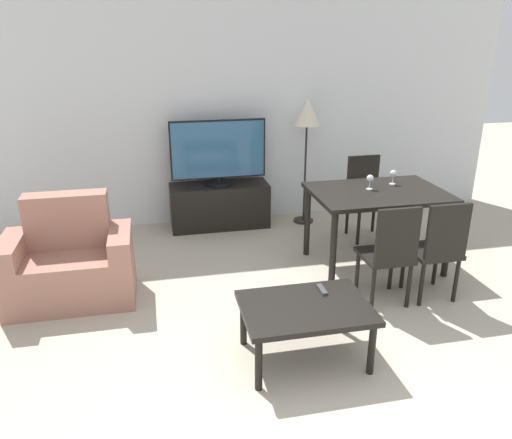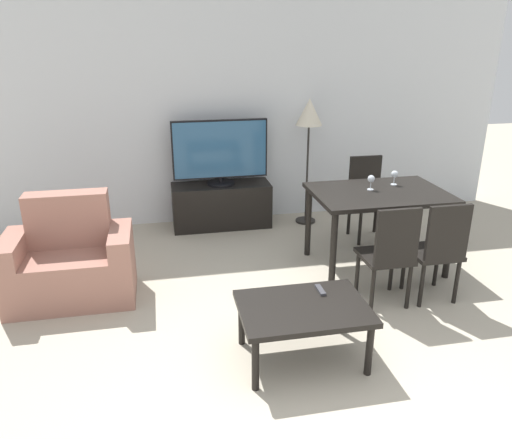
{
  "view_description": "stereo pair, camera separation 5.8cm",
  "coord_description": "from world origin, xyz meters",
  "px_view_note": "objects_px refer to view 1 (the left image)",
  "views": [
    {
      "loc": [
        -0.93,
        -2.19,
        2.2
      ],
      "look_at": [
        -0.06,
        1.81,
        0.65
      ],
      "focal_mm": 35.0,
      "sensor_mm": 36.0,
      "label": 1
    },
    {
      "loc": [
        -0.87,
        -2.2,
        2.2
      ],
      "look_at": [
        -0.06,
        1.81,
        0.65
      ],
      "focal_mm": 35.0,
      "sensor_mm": 36.0,
      "label": 2
    }
  ],
  "objects_px": {
    "tv_stand": "(220,205)",
    "dining_table": "(377,200)",
    "dining_chair_near": "(390,251)",
    "floor_lamp": "(307,118)",
    "coffee_table": "(305,312)",
    "wine_glass_center": "(370,179)",
    "wine_glass_left": "(393,174)",
    "dining_chair_far": "(365,194)",
    "dining_chair_near_right": "(438,246)",
    "remote_primary": "(322,290)",
    "tv": "(218,152)",
    "armchair": "(70,265)"
  },
  "relations": [
    {
      "from": "armchair",
      "to": "dining_chair_near_right",
      "type": "relative_size",
      "value": 1.16
    },
    {
      "from": "remote_primary",
      "to": "tv",
      "type": "bearing_deg",
      "value": 98.82
    },
    {
      "from": "tv",
      "to": "dining_chair_near_right",
      "type": "xyz_separation_m",
      "value": [
        1.56,
        -2.12,
        -0.4
      ]
    },
    {
      "from": "coffee_table",
      "to": "wine_glass_center",
      "type": "relative_size",
      "value": 6.1
    },
    {
      "from": "floor_lamp",
      "to": "tv_stand",
      "type": "bearing_deg",
      "value": 176.38
    },
    {
      "from": "armchair",
      "to": "tv_stand",
      "type": "bearing_deg",
      "value": 44.0
    },
    {
      "from": "floor_lamp",
      "to": "wine_glass_left",
      "type": "distance_m",
      "value": 1.32
    },
    {
      "from": "dining_chair_far",
      "to": "dining_chair_near_right",
      "type": "xyz_separation_m",
      "value": [
        0.0,
        -1.5,
        0.0
      ]
    },
    {
      "from": "armchair",
      "to": "remote_primary",
      "type": "xyz_separation_m",
      "value": [
        1.89,
        -1.07,
        0.11
      ]
    },
    {
      "from": "dining_chair_near_right",
      "to": "dining_chair_far",
      "type": "bearing_deg",
      "value": 90.0
    },
    {
      "from": "tv",
      "to": "dining_chair_near",
      "type": "height_order",
      "value": "tv"
    },
    {
      "from": "coffee_table",
      "to": "dining_chair_near",
      "type": "distance_m",
      "value": 1.08
    },
    {
      "from": "floor_lamp",
      "to": "remote_primary",
      "type": "relative_size",
      "value": 9.94
    },
    {
      "from": "armchair",
      "to": "wine_glass_center",
      "type": "relative_size",
      "value": 7.22
    },
    {
      "from": "wine_glass_center",
      "to": "tv_stand",
      "type": "bearing_deg",
      "value": 134.03
    },
    {
      "from": "tv",
      "to": "dining_chair_far",
      "type": "bearing_deg",
      "value": -21.87
    },
    {
      "from": "armchair",
      "to": "dining_chair_near",
      "type": "distance_m",
      "value": 2.71
    },
    {
      "from": "armchair",
      "to": "coffee_table",
      "type": "height_order",
      "value": "armchair"
    },
    {
      "from": "dining_chair_near",
      "to": "floor_lamp",
      "type": "distance_m",
      "value": 2.2
    },
    {
      "from": "dining_chair_near",
      "to": "coffee_table",
      "type": "bearing_deg",
      "value": -147.65
    },
    {
      "from": "coffee_table",
      "to": "dining_table",
      "type": "bearing_deg",
      "value": 49.57
    },
    {
      "from": "dining_chair_near_right",
      "to": "coffee_table",
      "type": "bearing_deg",
      "value": -156.94
    },
    {
      "from": "dining_chair_near_right",
      "to": "remote_primary",
      "type": "distance_m",
      "value": 1.23
    },
    {
      "from": "coffee_table",
      "to": "wine_glass_center",
      "type": "height_order",
      "value": "wine_glass_center"
    },
    {
      "from": "coffee_table",
      "to": "dining_chair_near_right",
      "type": "height_order",
      "value": "dining_chair_near_right"
    },
    {
      "from": "dining_table",
      "to": "dining_chair_far",
      "type": "distance_m",
      "value": 0.8
    },
    {
      "from": "tv",
      "to": "dining_table",
      "type": "bearing_deg",
      "value": -45.75
    },
    {
      "from": "tv_stand",
      "to": "wine_glass_left",
      "type": "relative_size",
      "value": 7.87
    },
    {
      "from": "dining_chair_near_right",
      "to": "dining_chair_near",
      "type": "bearing_deg",
      "value": 180.0
    },
    {
      "from": "armchair",
      "to": "tv",
      "type": "relative_size",
      "value": 0.97
    },
    {
      "from": "wine_glass_left",
      "to": "dining_table",
      "type": "bearing_deg",
      "value": -143.4
    },
    {
      "from": "dining_chair_near",
      "to": "wine_glass_left",
      "type": "height_order",
      "value": "wine_glass_left"
    },
    {
      "from": "tv_stand",
      "to": "remote_primary",
      "type": "xyz_separation_m",
      "value": [
        0.39,
        -2.52,
        0.18
      ]
    },
    {
      "from": "dining_chair_far",
      "to": "wine_glass_left",
      "type": "xyz_separation_m",
      "value": [
        0.01,
        -0.58,
        0.38
      ]
    },
    {
      "from": "dining_chair_near_right",
      "to": "dining_table",
      "type": "bearing_deg",
      "value": 106.44
    },
    {
      "from": "dining_chair_near",
      "to": "dining_chair_near_right",
      "type": "distance_m",
      "value": 0.44
    },
    {
      "from": "tv_stand",
      "to": "dining_chair_far",
      "type": "distance_m",
      "value": 1.7
    },
    {
      "from": "remote_primary",
      "to": "dining_chair_far",
      "type": "bearing_deg",
      "value": 58.35
    },
    {
      "from": "armchair",
      "to": "wine_glass_center",
      "type": "bearing_deg",
      "value": 2.79
    },
    {
      "from": "dining_chair_near",
      "to": "wine_glass_center",
      "type": "relative_size",
      "value": 6.22
    },
    {
      "from": "dining_chair_far",
      "to": "dining_chair_near_right",
      "type": "distance_m",
      "value": 1.5
    },
    {
      "from": "tv_stand",
      "to": "dining_table",
      "type": "xyz_separation_m",
      "value": [
        1.34,
        -1.38,
        0.42
      ]
    },
    {
      "from": "remote_primary",
      "to": "armchair",
      "type": "bearing_deg",
      "value": 150.52
    },
    {
      "from": "coffee_table",
      "to": "dining_chair_near_right",
      "type": "distance_m",
      "value": 1.47
    },
    {
      "from": "tv_stand",
      "to": "floor_lamp",
      "type": "relative_size",
      "value": 0.77
    },
    {
      "from": "armchair",
      "to": "tv",
      "type": "distance_m",
      "value": 2.17
    },
    {
      "from": "dining_chair_far",
      "to": "wine_glass_left",
      "type": "relative_size",
      "value": 6.22
    },
    {
      "from": "coffee_table",
      "to": "dining_chair_far",
      "type": "relative_size",
      "value": 0.98
    },
    {
      "from": "dining_table",
      "to": "wine_glass_center",
      "type": "bearing_deg",
      "value": 137.73
    },
    {
      "from": "floor_lamp",
      "to": "armchair",
      "type": "bearing_deg",
      "value": -151.28
    }
  ]
}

